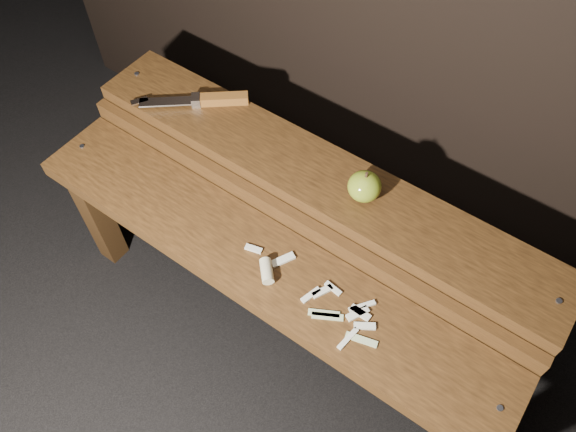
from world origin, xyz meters
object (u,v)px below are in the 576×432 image
Objects in this scene: bench_rear_tier at (314,195)px; apple at (364,186)px; bench_front_tier at (257,276)px; knife at (209,100)px.

apple is (0.12, 0.00, 0.12)m from bench_rear_tier.
knife is at bearing 142.49° from bench_front_tier.
bench_front_tier is 1.00× the size of bench_rear_tier.
bench_front_tier is at bearing -117.84° from apple.
apple is 0.46m from knife.
bench_rear_tier reaches higher than bench_front_tier.
bench_rear_tier is 5.03× the size of knife.
apple is at bearing 2.03° from bench_rear_tier.
apple is at bearing -3.40° from knife.
bench_front_tier is at bearing -37.51° from knife.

